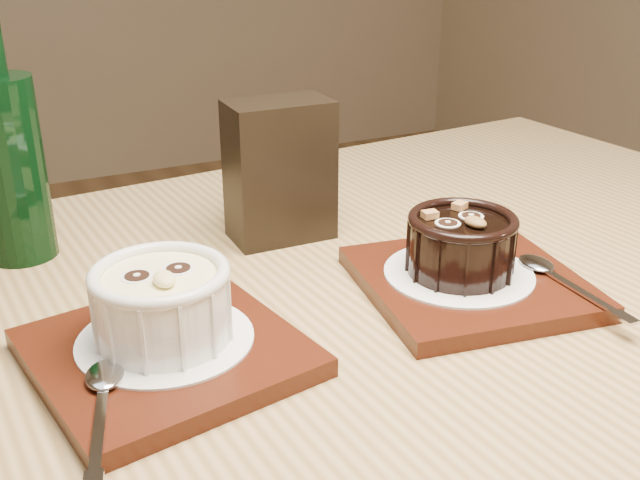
# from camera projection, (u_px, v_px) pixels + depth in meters

# --- Properties ---
(table) EXTENTS (1.26, 0.90, 0.75)m
(table) POSITION_uv_depth(u_px,v_px,m) (340.00, 405.00, 0.65)
(table) COLOR olive
(table) RESTS_ON ground
(tray_left) EXTENTS (0.21, 0.21, 0.01)m
(tray_left) POSITION_uv_depth(u_px,v_px,m) (166.00, 353.00, 0.55)
(tray_left) COLOR #43170B
(tray_left) RESTS_ON table
(doily_left) EXTENTS (0.13, 0.13, 0.00)m
(doily_left) POSITION_uv_depth(u_px,v_px,m) (165.00, 339.00, 0.55)
(doily_left) COLOR white
(doily_left) RESTS_ON tray_left
(ramekin_white) EXTENTS (0.10, 0.10, 0.06)m
(ramekin_white) POSITION_uv_depth(u_px,v_px,m) (162.00, 301.00, 0.54)
(ramekin_white) COLOR white
(ramekin_white) RESTS_ON doily_left
(spoon_left) EXTENTS (0.06, 0.14, 0.01)m
(spoon_left) POSITION_uv_depth(u_px,v_px,m) (101.00, 406.00, 0.47)
(spoon_left) COLOR silver
(spoon_left) RESTS_ON tray_left
(tray_right) EXTENTS (0.21, 0.21, 0.01)m
(tray_right) POSITION_uv_depth(u_px,v_px,m) (469.00, 282.00, 0.65)
(tray_right) COLOR #43170B
(tray_right) RESTS_ON table
(doily_right) EXTENTS (0.13, 0.13, 0.00)m
(doily_right) POSITION_uv_depth(u_px,v_px,m) (459.00, 273.00, 0.65)
(doily_right) COLOR white
(doily_right) RESTS_ON tray_right
(ramekin_dark) EXTENTS (0.09, 0.09, 0.06)m
(ramekin_dark) POSITION_uv_depth(u_px,v_px,m) (461.00, 242.00, 0.64)
(ramekin_dark) COLOR black
(ramekin_dark) RESTS_ON doily_right
(spoon_right) EXTENTS (0.03, 0.13, 0.01)m
(spoon_right) POSITION_uv_depth(u_px,v_px,m) (563.00, 279.00, 0.63)
(spoon_right) COLOR silver
(spoon_right) RESTS_ON tray_right
(condiment_stand) EXTENTS (0.10, 0.06, 0.14)m
(condiment_stand) POSITION_uv_depth(u_px,v_px,m) (280.00, 171.00, 0.74)
(condiment_stand) COLOR black
(condiment_stand) RESTS_ON table
(green_bottle) EXTENTS (0.06, 0.06, 0.24)m
(green_bottle) POSITION_uv_depth(u_px,v_px,m) (8.00, 162.00, 0.69)
(green_bottle) COLOR black
(green_bottle) RESTS_ON table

